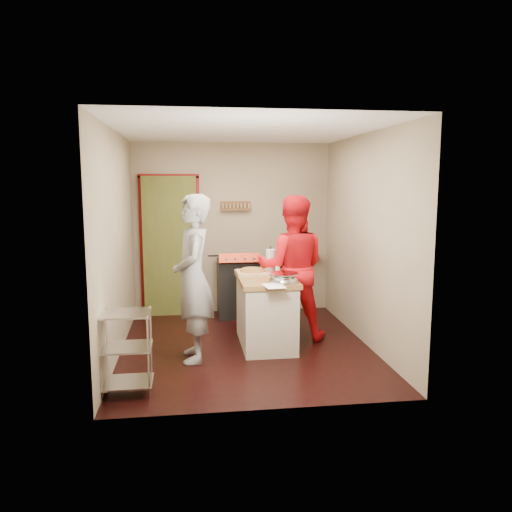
{
  "coord_description": "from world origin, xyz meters",
  "views": [
    {
      "loc": [
        -0.67,
        -5.89,
        2.0
      ],
      "look_at": [
        0.13,
        0.0,
        1.12
      ],
      "focal_mm": 35.0,
      "sensor_mm": 36.0,
      "label": 1
    }
  ],
  "objects_px": {
    "stove": "(238,287)",
    "island": "(266,308)",
    "wire_shelving": "(126,348)",
    "person_stripe": "(193,278)",
    "person_red": "(292,268)"
  },
  "relations": [
    {
      "from": "wire_shelving",
      "to": "stove",
      "type": "bearing_deg",
      "value": 63.15
    },
    {
      "from": "stove",
      "to": "person_stripe",
      "type": "bearing_deg",
      "value": -110.81
    },
    {
      "from": "stove",
      "to": "island",
      "type": "distance_m",
      "value": 1.39
    },
    {
      "from": "island",
      "to": "person_stripe",
      "type": "xyz_separation_m",
      "value": [
        -0.89,
        -0.41,
        0.48
      ]
    },
    {
      "from": "island",
      "to": "person_stripe",
      "type": "relative_size",
      "value": 0.7
    },
    {
      "from": "stove",
      "to": "person_red",
      "type": "height_order",
      "value": "person_red"
    },
    {
      "from": "person_stripe",
      "to": "stove",
      "type": "bearing_deg",
      "value": 156.34
    },
    {
      "from": "wire_shelving",
      "to": "person_red",
      "type": "xyz_separation_m",
      "value": [
        1.91,
        1.48,
        0.48
      ]
    },
    {
      "from": "wire_shelving",
      "to": "person_stripe",
      "type": "bearing_deg",
      "value": 52.21
    },
    {
      "from": "stove",
      "to": "island",
      "type": "bearing_deg",
      "value": -81.17
    },
    {
      "from": "stove",
      "to": "wire_shelving",
      "type": "relative_size",
      "value": 1.26
    },
    {
      "from": "person_red",
      "to": "wire_shelving",
      "type": "bearing_deg",
      "value": 49.04
    },
    {
      "from": "island",
      "to": "stove",
      "type": "bearing_deg",
      "value": 98.83
    },
    {
      "from": "island",
      "to": "wire_shelving",
      "type": "bearing_deg",
      "value": -141.06
    },
    {
      "from": "stove",
      "to": "person_red",
      "type": "distance_m",
      "value": 1.37
    }
  ]
}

